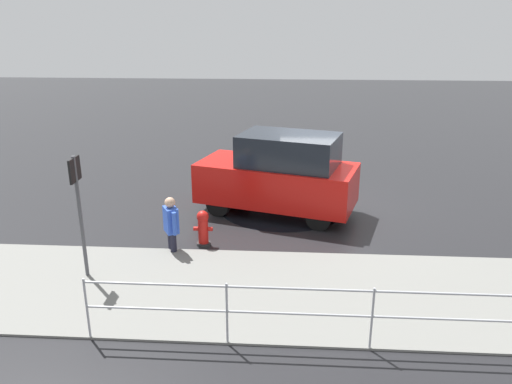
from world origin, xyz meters
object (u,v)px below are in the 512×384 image
pedestrian (171,222)px  sign_post (78,200)px  moving_hatchback (280,174)px  fire_hydrant (203,228)px

pedestrian → sign_post: size_ratio=0.51×
moving_hatchback → pedestrian: 3.29m
fire_hydrant → pedestrian: bearing=29.9°
pedestrian → sign_post: 2.05m
moving_hatchback → sign_post: size_ratio=1.76×
sign_post → pedestrian: bearing=-139.0°
moving_hatchback → pedestrian: bearing=47.1°
sign_post → moving_hatchback: bearing=-135.1°
pedestrian → fire_hydrant: bearing=-150.1°
fire_hydrant → pedestrian: 0.76m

